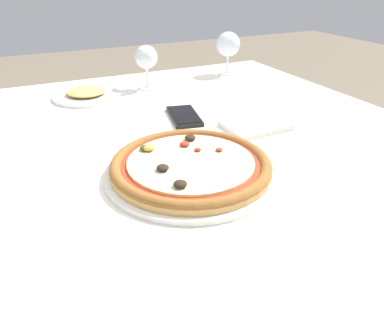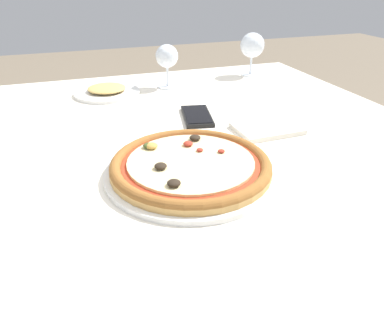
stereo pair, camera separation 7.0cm
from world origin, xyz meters
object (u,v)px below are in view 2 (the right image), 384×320
(pizza_plate, at_px, (192,166))
(wine_glass_far_right, at_px, (167,58))
(wine_glass_far_left, at_px, (252,46))
(side_plate, at_px, (107,91))
(cell_phone, at_px, (197,116))
(dining_table, at_px, (168,170))

(pizza_plate, xyz_separation_m, wine_glass_far_right, (0.11, 0.57, 0.08))
(pizza_plate, xyz_separation_m, wine_glass_far_left, (0.43, 0.62, 0.09))
(side_plate, bearing_deg, cell_phone, -55.25)
(dining_table, distance_m, side_plate, 0.41)
(cell_phone, relative_size, side_plate, 0.78)
(wine_glass_far_right, bearing_deg, wine_glass_far_left, 8.95)
(side_plate, bearing_deg, dining_table, -77.85)
(cell_phone, distance_m, side_plate, 0.34)
(dining_table, relative_size, wine_glass_far_right, 9.41)
(cell_phone, bearing_deg, dining_table, -134.79)
(pizza_plate, relative_size, wine_glass_far_left, 2.20)
(cell_phone, bearing_deg, pizza_plate, -111.30)
(pizza_plate, height_order, wine_glass_far_right, wine_glass_far_right)
(dining_table, bearing_deg, cell_phone, 45.21)
(pizza_plate, distance_m, cell_phone, 0.30)
(dining_table, relative_size, pizza_plate, 3.94)
(wine_glass_far_right, xyz_separation_m, side_plate, (-0.20, -0.01, -0.08))
(side_plate, bearing_deg, pizza_plate, -81.16)
(wine_glass_far_right, relative_size, cell_phone, 0.88)
(wine_glass_far_left, distance_m, side_plate, 0.53)
(wine_glass_far_left, height_order, wine_glass_far_right, wine_glass_far_left)
(side_plate, bearing_deg, wine_glass_far_left, 6.96)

